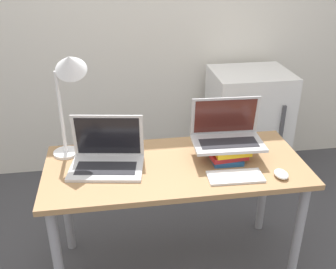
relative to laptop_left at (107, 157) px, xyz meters
name	(u,v)px	position (x,y,z in m)	size (l,w,h in m)	color
wall_back	(148,5)	(0.36, 1.23, 0.58)	(8.00, 0.05, 2.70)	silver
desk	(175,178)	(0.36, -0.04, -0.14)	(1.39, 0.62, 0.71)	#9E754C
laptop_left	(107,157)	(0.00, 0.00, 0.00)	(0.41, 0.31, 0.27)	silver
book_stack	(226,150)	(0.64, -0.01, -0.01)	(0.22, 0.25, 0.09)	#235693
laptop_on_books	(227,134)	(0.65, 0.01, 0.08)	(0.38, 0.24, 0.24)	#B2B2B7
wireless_keyboard	(235,177)	(0.63, -0.22, -0.05)	(0.28, 0.14, 0.01)	silver
mouse	(281,174)	(0.87, -0.24, -0.04)	(0.07, 0.10, 0.03)	white
desk_lamp	(69,76)	(-0.16, 0.13, 0.41)	(0.23, 0.20, 0.62)	white
mini_fridge	(246,127)	(1.09, 0.88, -0.31)	(0.58, 0.50, 0.90)	white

